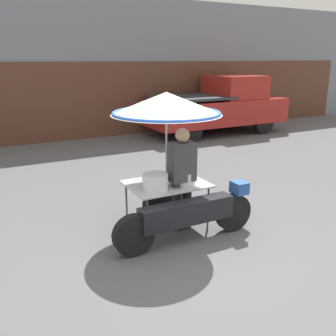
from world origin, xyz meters
TOP-DOWN VIEW (x-y plane):
  - ground_plane at (0.00, 0.00)m, footprint 36.00×36.00m
  - shopfront_building at (0.00, 8.87)m, footprint 28.00×2.06m
  - vendor_motorcycle_cart at (0.02, 0.72)m, footprint 2.18×1.60m
  - vendor_person at (0.16, 0.60)m, footprint 0.38×0.22m
  - pickup_truck at (5.07, 6.63)m, footprint 4.85×1.92m

SIDE VIEW (x-z plane):
  - ground_plane at x=0.00m, z-range 0.00..0.00m
  - vendor_person at x=0.16m, z-range 0.09..1.65m
  - pickup_truck at x=5.07m, z-range -0.03..1.90m
  - vendor_motorcycle_cart at x=0.02m, z-range 0.48..2.53m
  - shopfront_building at x=0.00m, z-range -0.01..4.39m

